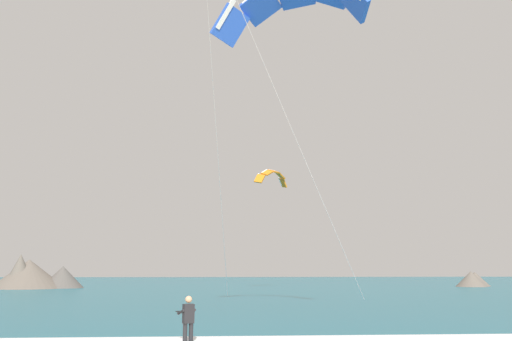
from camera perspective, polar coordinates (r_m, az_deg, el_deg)
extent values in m
cube|color=#146075|center=(78.17, -1.83, -11.69)|extent=(200.00, 120.00, 0.20)
cube|color=white|center=(19.45, 4.92, -16.85)|extent=(200.00, 1.69, 0.04)
cylinder|color=#232328|center=(18.33, -7.30, -16.60)|extent=(0.14, 0.14, 0.84)
cylinder|color=#232328|center=(18.41, -6.70, -16.59)|extent=(0.14, 0.14, 0.84)
cube|color=#232328|center=(18.30, -6.95, -14.36)|extent=(0.39, 0.33, 0.60)
sphere|color=tan|center=(18.27, -6.92, -12.98)|extent=(0.22, 0.22, 0.22)
cylinder|color=#232328|center=(18.38, -7.68, -14.17)|extent=(0.30, 0.50, 0.22)
cylinder|color=#232328|center=(18.51, -6.61, -14.16)|extent=(0.30, 0.50, 0.22)
cylinder|color=black|center=(18.65, -7.41, -14.11)|extent=(0.51, 0.27, 0.04)
cube|color=#3F3F42|center=(18.43, -7.11, -15.01)|extent=(0.14, 0.12, 0.10)
cube|color=blue|center=(28.32, 10.07, 16.83)|extent=(1.16, 1.95, 2.06)
cube|color=blue|center=(30.97, 0.47, 16.49)|extent=(2.36, 1.86, 1.72)
cube|color=blue|center=(30.53, -2.68, 14.64)|extent=(2.17, 1.48, 2.06)
cube|color=white|center=(30.28, -3.16, 15.72)|extent=(1.11, 0.74, 1.57)
cylinder|color=#B2B2B7|center=(22.44, 3.50, 4.68)|extent=(7.19, 5.97, 14.06)
cylinder|color=#B2B2B7|center=(23.84, -4.08, 3.82)|extent=(1.28, 9.23, 14.06)
cube|color=orange|center=(59.20, 0.37, -0.83)|extent=(1.25, 0.95, 1.15)
cube|color=white|center=(59.46, 0.11, -0.69)|extent=(0.57, 0.56, 0.93)
cube|color=orange|center=(59.81, 1.12, -0.22)|extent=(1.38, 1.24, 0.90)
cube|color=white|center=(60.07, 0.86, -0.08)|extent=(0.76, 0.78, 0.61)
cube|color=orange|center=(60.66, 1.88, -0.10)|extent=(1.39, 1.39, 0.45)
cube|color=white|center=(60.91, 1.62, 0.03)|extent=(0.85, 0.85, 0.14)
cube|color=orange|center=(61.56, 2.48, -0.49)|extent=(1.24, 1.38, 0.90)
cube|color=white|center=(61.81, 2.21, -0.36)|extent=(0.78, 0.77, 0.61)
cube|color=orange|center=(62.30, 2.78, -1.27)|extent=(0.96, 1.25, 1.15)
cube|color=white|center=(62.54, 2.52, -1.14)|extent=(0.56, 0.57, 0.93)
cone|color=#665B51|center=(77.23, 21.56, -10.38)|extent=(4.01, 4.01, 1.98)
cone|color=#665B51|center=(75.09, 21.20, -10.40)|extent=(4.21, 4.21, 2.09)
cone|color=#665B51|center=(70.03, -22.29, -9.86)|extent=(8.95, 8.95, 3.45)
cone|color=#665B51|center=(69.35, -23.05, -9.56)|extent=(3.87, 3.87, 4.05)
cone|color=#56514C|center=(69.72, -19.22, -10.35)|extent=(5.29, 5.29, 2.70)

